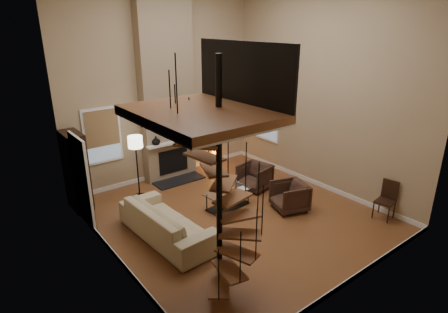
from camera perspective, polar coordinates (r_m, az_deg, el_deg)
ground at (r=9.18m, az=1.54°, el=-8.95°), size 6.00×6.50×0.01m
back_wall at (r=10.88m, az=-9.39°, el=10.82°), size 6.00×0.02×5.50m
front_wall at (r=6.14m, az=21.35°, el=2.60°), size 6.00×0.02×5.50m
left_wall at (r=6.77m, az=-18.40°, el=4.50°), size 0.02×6.50×5.50m
right_wall at (r=10.35m, az=14.89°, el=9.95°), size 0.02×6.50×5.50m
baseboard_back at (r=11.60m, az=-8.62°, el=-2.42°), size 6.00×0.02×0.12m
baseboard_front at (r=7.35m, az=18.53°, el=-17.78°), size 6.00×0.02×0.12m
baseboard_left at (r=7.89m, az=-16.14°, el=-14.64°), size 0.02×6.50×0.12m
baseboard_right at (r=11.10m, az=13.63°, el=-3.83°), size 0.02×6.50×0.12m
chimney_breast at (r=10.71m, az=-8.89°, el=10.70°), size 1.60×0.38×5.50m
hearth at (r=11.07m, az=-6.90°, el=-3.67°), size 1.50×0.60×0.04m
firebox at (r=11.11m, az=-7.78°, el=-0.68°), size 0.95×0.02×0.72m
mantel at (r=10.85m, az=-7.72°, el=2.17°), size 1.70×0.18×0.06m
mirror_frame at (r=10.68m, az=-8.08°, el=6.33°), size 0.94×0.10×0.94m
mirror_disc at (r=10.69m, az=-8.11°, el=6.34°), size 0.80×0.01×0.80m
vase_left at (r=10.59m, az=-10.43°, el=2.44°), size 0.24×0.24×0.25m
vase_right at (r=11.13m, az=-5.19°, el=3.47°), size 0.20×0.20×0.21m
window_back at (r=10.35m, az=-18.21°, el=3.19°), size 1.02×0.06×1.52m
window_right at (r=11.85m, az=6.70°, el=6.15°), size 0.06×1.02×1.52m
entry_door at (r=8.96m, az=-20.93°, el=-3.64°), size 0.10×1.05×2.16m
loft at (r=5.50m, az=-2.87°, el=7.30°), size 1.70×2.20×1.09m
spiral_stair at (r=6.13m, az=-0.66°, el=-5.69°), size 1.47×1.47×4.06m
hutch at (r=9.90m, az=-21.82°, el=-2.13°), size 0.42×0.89×2.00m
sofa at (r=8.20m, az=-8.92°, el=-9.83°), size 1.14×2.60×0.74m
armchair_near at (r=10.48m, az=4.97°, el=-3.02°), size 0.95×0.93×0.73m
armchair_far at (r=9.44m, az=10.46°, el=-6.01°), size 1.00×0.99×0.73m
coffee_table at (r=9.39m, az=0.60°, el=-6.25°), size 1.27×0.74×0.45m
bowl at (r=9.34m, az=0.42°, el=-4.97°), size 0.36×0.36×0.09m
book at (r=9.41m, az=2.85°, el=-5.01°), size 0.19×0.26×0.02m
floor_lamp at (r=9.79m, az=-13.45°, el=1.45°), size 0.38×0.38×1.70m
accent_lamp at (r=12.00m, az=-1.55°, el=-0.42°), size 0.15×0.15×0.54m
side_chair at (r=9.63m, az=23.81°, el=-5.79°), size 0.47×0.45×0.91m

